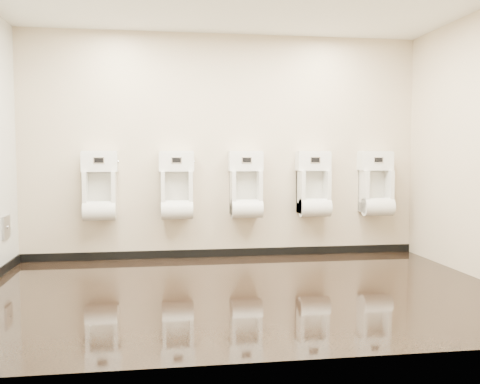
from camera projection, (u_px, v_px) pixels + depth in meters
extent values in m
cube|color=black|center=(245.00, 291.00, 5.09)|extent=(5.00, 3.50, 0.00)
cube|color=beige|center=(224.00, 147.00, 6.72)|extent=(5.00, 0.02, 2.80)
cube|color=beige|center=(290.00, 138.00, 3.27)|extent=(5.00, 0.02, 2.80)
cube|color=black|center=(224.00, 253.00, 6.81)|extent=(5.00, 0.02, 0.10)
cube|color=#9E9EA3|center=(6.00, 227.00, 5.88)|extent=(0.03, 0.25, 0.25)
cylinder|color=silver|center=(8.00, 227.00, 5.88)|extent=(0.02, 0.04, 0.04)
cube|color=white|center=(100.00, 194.00, 6.41)|extent=(0.38, 0.28, 0.54)
cube|color=silver|center=(101.00, 190.00, 6.49)|extent=(0.29, 0.01, 0.42)
cylinder|color=white|center=(100.00, 211.00, 6.35)|extent=(0.38, 0.23, 0.23)
cube|color=white|center=(100.00, 162.00, 6.42)|extent=(0.42, 0.20, 0.23)
cube|color=black|center=(99.00, 160.00, 6.31)|extent=(0.11, 0.01, 0.06)
cube|color=silver|center=(99.00, 160.00, 6.31)|extent=(0.13, 0.01, 0.08)
cylinder|color=silver|center=(118.00, 162.00, 6.45)|extent=(0.01, 0.03, 0.03)
cube|color=white|center=(177.00, 193.00, 6.54)|extent=(0.38, 0.28, 0.54)
cube|color=silver|center=(176.00, 190.00, 6.63)|extent=(0.29, 0.01, 0.42)
cylinder|color=white|center=(177.00, 210.00, 6.48)|extent=(0.38, 0.23, 0.23)
cube|color=white|center=(176.00, 162.00, 6.55)|extent=(0.42, 0.20, 0.23)
cube|color=black|center=(177.00, 160.00, 6.44)|extent=(0.11, 0.01, 0.06)
cube|color=silver|center=(177.00, 160.00, 6.45)|extent=(0.13, 0.01, 0.08)
cylinder|color=silver|center=(194.00, 162.00, 6.58)|extent=(0.01, 0.03, 0.03)
cube|color=white|center=(246.00, 193.00, 6.67)|extent=(0.38, 0.28, 0.54)
cube|color=silver|center=(245.00, 189.00, 6.75)|extent=(0.29, 0.01, 0.42)
cylinder|color=white|center=(247.00, 209.00, 6.61)|extent=(0.38, 0.23, 0.23)
cube|color=white|center=(245.00, 162.00, 6.68)|extent=(0.42, 0.20, 0.23)
cube|color=black|center=(247.00, 160.00, 6.57)|extent=(0.11, 0.01, 0.06)
cube|color=silver|center=(247.00, 160.00, 6.57)|extent=(0.13, 0.01, 0.08)
cylinder|color=silver|center=(263.00, 162.00, 6.71)|extent=(0.01, 0.03, 0.03)
cube|color=white|center=(314.00, 192.00, 6.79)|extent=(0.38, 0.28, 0.54)
cube|color=silver|center=(312.00, 188.00, 6.88)|extent=(0.29, 0.01, 0.42)
cylinder|color=white|center=(315.00, 208.00, 6.73)|extent=(0.38, 0.23, 0.23)
cube|color=white|center=(313.00, 161.00, 6.80)|extent=(0.42, 0.20, 0.23)
cube|color=black|center=(315.00, 160.00, 6.70)|extent=(0.11, 0.01, 0.06)
cube|color=silver|center=(315.00, 160.00, 6.70)|extent=(0.13, 0.01, 0.08)
cylinder|color=silver|center=(329.00, 161.00, 6.84)|extent=(0.01, 0.03, 0.03)
cube|color=white|center=(376.00, 191.00, 6.92)|extent=(0.38, 0.28, 0.54)
cube|color=silver|center=(373.00, 188.00, 7.00)|extent=(0.29, 0.01, 0.42)
cylinder|color=white|center=(378.00, 207.00, 6.86)|extent=(0.38, 0.23, 0.23)
cube|color=white|center=(375.00, 161.00, 6.93)|extent=(0.42, 0.20, 0.23)
cube|color=black|center=(379.00, 160.00, 6.82)|extent=(0.11, 0.01, 0.06)
cube|color=silver|center=(379.00, 160.00, 6.82)|extent=(0.13, 0.01, 0.08)
cylinder|color=silver|center=(391.00, 161.00, 6.96)|extent=(0.01, 0.03, 0.03)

